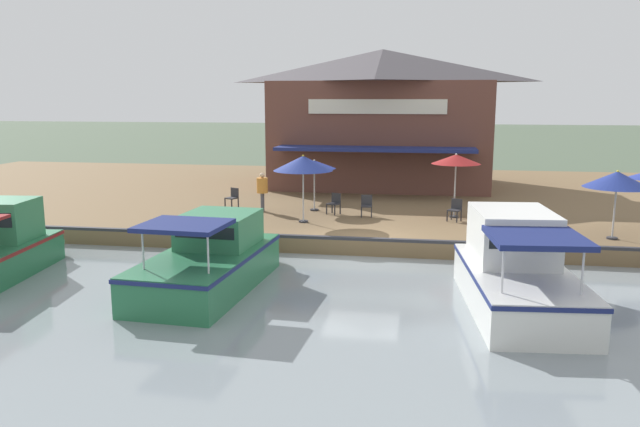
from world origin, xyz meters
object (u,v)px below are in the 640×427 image
(mooring_post, at_px, (2,214))
(motorboat_distant_upstream, at_px, (513,269))
(cafe_chair_back_row_seat, at_px, (367,205))
(cafe_chair_mid_patio, at_px, (520,216))
(cafe_chair_under_first_umbrella, at_px, (334,202))
(person_at_quay_edge, at_px, (262,187))
(cafe_chair_beside_entrance, at_px, (455,209))
(cafe_chair_far_corner_seat, at_px, (233,197))
(motorboat_far_downstream, at_px, (216,258))
(tree_downstream_bank, at_px, (314,99))
(waterfront_restaurant, at_px, (382,117))
(patio_umbrella_back_row, at_px, (314,165))
(motorboat_fourth_along, at_px, (1,249))
(patio_umbrella_mid_patio_left, at_px, (303,163))
(patio_umbrella_mid_patio_right, at_px, (456,159))
(patio_umbrella_by_entrance, at_px, (617,179))

(mooring_post, bearing_deg, motorboat_distant_upstream, 76.34)
(cafe_chair_back_row_seat, distance_m, cafe_chair_mid_patio, 5.89)
(cafe_chair_under_first_umbrella, height_order, person_at_quay_edge, person_at_quay_edge)
(cafe_chair_beside_entrance, bearing_deg, cafe_chair_far_corner_seat, -98.60)
(cafe_chair_far_corner_seat, height_order, mooring_post, cafe_chair_far_corner_seat)
(cafe_chair_back_row_seat, bearing_deg, cafe_chair_under_first_umbrella, -102.79)
(cafe_chair_beside_entrance, distance_m, motorboat_distant_upstream, 8.10)
(cafe_chair_under_first_umbrella, xyz_separation_m, motorboat_far_downstream, (8.38, -2.19, -0.27))
(tree_downstream_bank, bearing_deg, cafe_chair_under_first_umbrella, 13.74)
(waterfront_restaurant, relative_size, patio_umbrella_back_row, 5.40)
(motorboat_far_downstream, bearing_deg, cafe_chair_beside_entrance, 137.79)
(mooring_post, bearing_deg, cafe_chair_far_corner_seat, 124.99)
(patio_umbrella_back_row, xyz_separation_m, motorboat_fourth_along, (9.12, -7.96, -1.72))
(person_at_quay_edge, bearing_deg, motorboat_distant_upstream, 45.77)
(patio_umbrella_mid_patio_left, xyz_separation_m, cafe_chair_under_first_umbrella, (-1.90, 0.92, -1.78))
(patio_umbrella_mid_patio_right, relative_size, cafe_chair_under_first_umbrella, 3.00)
(waterfront_restaurant, xyz_separation_m, patio_umbrella_mid_patio_right, (9.10, 3.57, -1.35))
(person_at_quay_edge, height_order, tree_downstream_bank, tree_downstream_bank)
(motorboat_far_downstream, bearing_deg, motorboat_distant_upstream, 87.82)
(cafe_chair_under_first_umbrella, distance_m, cafe_chair_far_corner_seat, 4.62)
(patio_umbrella_back_row, height_order, mooring_post, patio_umbrella_back_row)
(cafe_chair_beside_entrance, distance_m, motorboat_fourth_along, 15.78)
(patio_umbrella_back_row, height_order, motorboat_distant_upstream, patio_umbrella_back_row)
(patio_umbrella_by_entrance, height_order, cafe_chair_back_row_seat, patio_umbrella_by_entrance)
(cafe_chair_under_first_umbrella, bearing_deg, cafe_chair_mid_patio, 75.40)
(cafe_chair_mid_patio, bearing_deg, mooring_post, -82.36)
(waterfront_restaurant, bearing_deg, patio_umbrella_back_row, -14.37)
(patio_umbrella_back_row, distance_m, cafe_chair_mid_patio, 8.49)
(cafe_chair_beside_entrance, height_order, mooring_post, cafe_chair_beside_entrance)
(person_at_quay_edge, relative_size, motorboat_distant_upstream, 0.24)
(motorboat_far_downstream, xyz_separation_m, tree_downstream_bank, (-21.40, -0.99, 4.41))
(patio_umbrella_back_row, xyz_separation_m, cafe_chair_under_first_umbrella, (0.64, 0.95, -1.46))
(cafe_chair_beside_entrance, relative_size, person_at_quay_edge, 0.52)
(cafe_chair_far_corner_seat, distance_m, tree_downstream_bank, 13.03)
(patio_umbrella_mid_patio_right, distance_m, cafe_chair_back_row_seat, 3.93)
(motorboat_distant_upstream, bearing_deg, motorboat_far_downstream, -92.18)
(patio_umbrella_back_row, distance_m, mooring_post, 12.11)
(patio_umbrella_back_row, relative_size, motorboat_fourth_along, 0.37)
(tree_downstream_bank, bearing_deg, patio_umbrella_back_row, 10.23)
(motorboat_far_downstream, bearing_deg, patio_umbrella_mid_patio_right, 140.35)
(patio_umbrella_by_entrance, distance_m, patio_umbrella_mid_patio_right, 5.95)
(cafe_chair_far_corner_seat, height_order, motorboat_distant_upstream, motorboat_distant_upstream)
(cafe_chair_far_corner_seat, height_order, tree_downstream_bank, tree_downstream_bank)
(cafe_chair_under_first_umbrella, relative_size, cafe_chair_far_corner_seat, 1.00)
(patio_umbrella_by_entrance, relative_size, cafe_chair_far_corner_seat, 2.75)
(motorboat_distant_upstream, relative_size, tree_downstream_bank, 1.03)
(cafe_chair_mid_patio, xyz_separation_m, motorboat_fourth_along, (6.65, -15.94, -0.26))
(patio_umbrella_mid_patio_right, bearing_deg, motorboat_far_downstream, -39.65)
(cafe_chair_under_first_umbrella, bearing_deg, patio_umbrella_mid_patio_left, -25.93)
(patio_umbrella_mid_patio_left, height_order, cafe_chair_back_row_seat, patio_umbrella_mid_patio_left)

